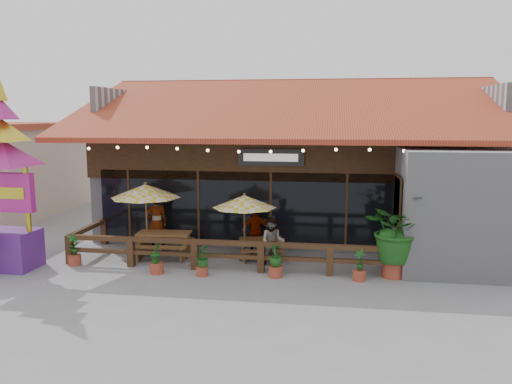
% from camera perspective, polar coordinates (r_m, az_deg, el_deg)
% --- Properties ---
extents(ground, '(100.00, 100.00, 0.00)m').
position_cam_1_polar(ground, '(15.26, 2.72, -8.67)').
color(ground, gray).
rests_on(ground, ground).
extents(restaurant_building, '(15.50, 14.73, 6.09)m').
position_cam_1_polar(restaurant_building, '(21.27, 5.28, 2.33)').
color(restaurant_building, '#A1A1A5').
rests_on(restaurant_building, ground).
extents(patio_railing, '(10.00, 2.60, 0.92)m').
position_cam_1_polar(patio_railing, '(15.22, -5.89, -6.34)').
color(patio_railing, '#432C18').
rests_on(patio_railing, ground).
extents(umbrella_left, '(2.64, 2.64, 2.43)m').
position_cam_1_polar(umbrella_left, '(16.65, -12.50, 0.08)').
color(umbrella_left, brown).
rests_on(umbrella_left, ground).
extents(umbrella_right, '(2.33, 2.33, 2.16)m').
position_cam_1_polar(umbrella_right, '(15.68, -1.34, -1.12)').
color(umbrella_right, brown).
rests_on(umbrella_right, ground).
extents(picnic_table_left, '(1.82, 1.60, 0.82)m').
position_cam_1_polar(picnic_table_left, '(16.53, -10.44, -5.45)').
color(picnic_table_left, brown).
rests_on(picnic_table_left, ground).
extents(picnic_table_right, '(1.60, 1.45, 0.66)m').
position_cam_1_polar(picnic_table_right, '(16.08, 0.57, -6.10)').
color(picnic_table_right, brown).
rests_on(picnic_table_right, ground).
extents(thai_sign_tower, '(2.39, 2.39, 6.29)m').
position_cam_1_polar(thai_sign_tower, '(16.36, -26.91, 3.44)').
color(thai_sign_tower, '#592380').
rests_on(thai_sign_tower, ground).
extents(tropical_plant, '(2.16, 2.24, 2.38)m').
position_cam_1_polar(tropical_plant, '(14.62, 15.58, -4.24)').
color(tropical_plant, brown).
rests_on(tropical_plant, ground).
extents(diner_a, '(0.85, 0.76, 1.96)m').
position_cam_1_polar(diner_a, '(17.17, -11.28, -3.48)').
color(diner_a, '#3C2513').
rests_on(diner_a, ground).
extents(diner_b, '(0.75, 0.59, 1.53)m').
position_cam_1_polar(diner_b, '(15.18, 1.93, -5.76)').
color(diner_b, '#3C2513').
rests_on(diner_b, ground).
extents(diner_c, '(0.98, 0.53, 1.58)m').
position_cam_1_polar(diner_c, '(16.52, 0.01, -4.46)').
color(diner_c, '#3C2513').
rests_on(diner_c, ground).
extents(planter_a, '(0.42, 0.40, 0.99)m').
position_cam_1_polar(planter_a, '(16.41, -20.07, -6.45)').
color(planter_a, brown).
rests_on(planter_a, ground).
extents(planter_b, '(0.43, 0.46, 0.98)m').
position_cam_1_polar(planter_b, '(14.91, -11.29, -7.47)').
color(planter_b, brown).
rests_on(planter_b, ground).
extents(planter_c, '(0.67, 0.66, 0.84)m').
position_cam_1_polar(planter_c, '(14.49, -6.21, -7.72)').
color(planter_c, brown).
rests_on(planter_c, ground).
extents(planter_d, '(0.49, 0.49, 0.97)m').
position_cam_1_polar(planter_d, '(14.31, 2.26, -7.89)').
color(planter_d, brown).
rests_on(planter_d, ground).
extents(planter_e, '(0.37, 0.38, 0.89)m').
position_cam_1_polar(planter_e, '(14.33, 11.74, -8.45)').
color(planter_e, brown).
rests_on(planter_e, ground).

